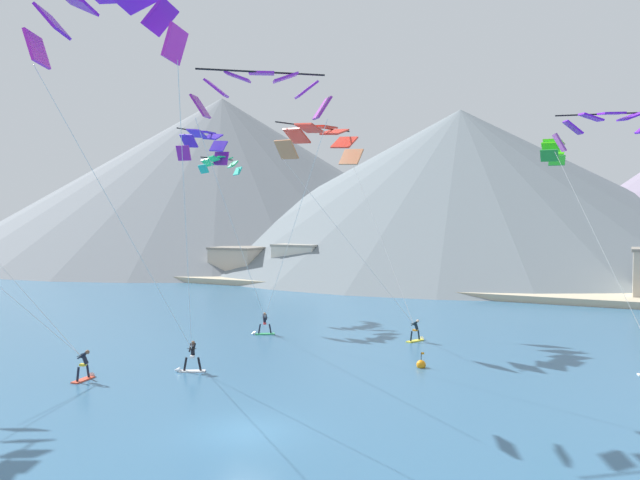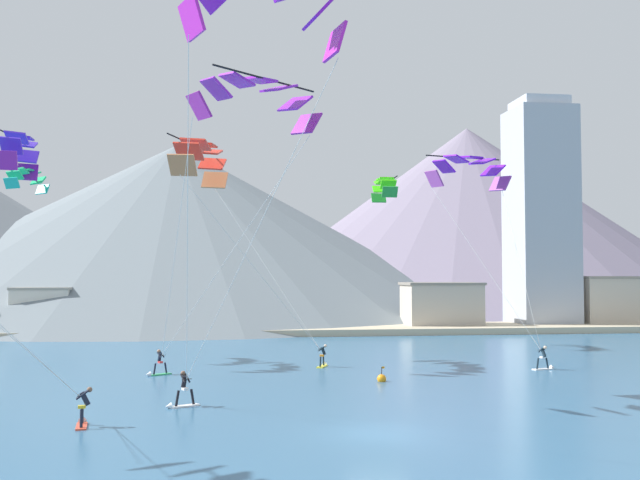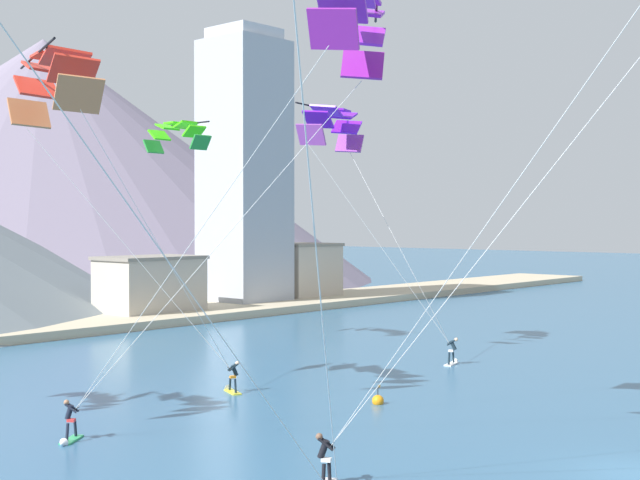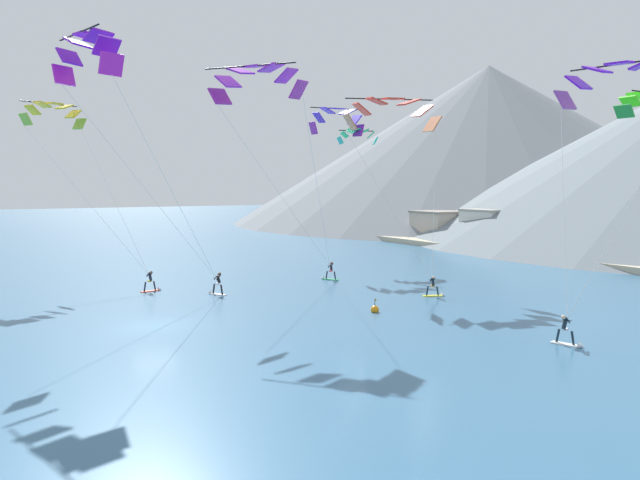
# 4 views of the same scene
# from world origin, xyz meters

# --- Properties ---
(ground_plane) EXTENTS (400.00, 400.00, 0.00)m
(ground_plane) POSITION_xyz_m (0.00, 0.00, 0.00)
(ground_plane) COLOR #336084
(kitesurfer_near_trail) EXTENTS (1.78, 0.84, 1.71)m
(kitesurfer_near_trail) POSITION_xyz_m (15.38, 17.46, 0.51)
(kitesurfer_near_trail) COLOR white
(kitesurfer_near_trail) RESTS_ON ground
(kitesurfer_mid_center) EXTENTS (1.66, 1.32, 1.69)m
(kitesurfer_mid_center) POSITION_xyz_m (-10.42, 18.22, 0.47)
(kitesurfer_mid_center) COLOR #33B266
(kitesurfer_mid_center) RESTS_ON ground
(kitesurfer_far_left) EXTENTS (1.73, 1.16, 1.79)m
(kitesurfer_far_left) POSITION_xyz_m (-8.25, 6.91, 0.55)
(kitesurfer_far_left) COLOR white
(kitesurfer_far_left) RESTS_ON ground
(kitesurfer_far_right) EXTENTS (1.05, 1.76, 1.65)m
(kitesurfer_far_right) POSITION_xyz_m (0.69, 20.98, 0.45)
(kitesurfer_far_right) COLOR yellow
(kitesurfer_far_right) RESTS_ON ground
(parafoil_kite_near_trail) EXTENTS (7.38, 9.15, 14.42)m
(parafoil_kite_near_trail) POSITION_xyz_m (12.69, 24.64, 14.69)
(parafoil_kite_near_trail) COLOR purple
(parafoil_kite_mid_center) EXTENTS (9.31, 12.40, 15.61)m
(parafoil_kite_mid_center) POSITION_xyz_m (-4.54, 8.80, 15.80)
(parafoil_kite_mid_center) COLOR purple
(parafoil_kite_far_right) EXTENTS (10.52, 8.77, 14.70)m
(parafoil_kite_far_right) POSITION_xyz_m (-7.90, 23.15, 14.84)
(parafoil_kite_far_right) COLOR #C77646
(parafoil_kite_distant_mid_solo) EXTENTS (1.46, 5.64, 1.93)m
(parafoil_kite_distant_mid_solo) POSITION_xyz_m (8.16, 34.41, 14.42)
(parafoil_kite_distant_mid_solo) COLOR #248E32
(race_marker_buoy) EXTENTS (0.56, 0.56, 1.02)m
(race_marker_buoy) POSITION_xyz_m (3.22, 13.66, 0.16)
(race_marker_buoy) COLOR orange
(race_marker_buoy) RESTS_ON ground
(shore_building_harbour_front) EXTENTS (7.21, 5.92, 6.20)m
(shore_building_harbour_front) POSITION_xyz_m (39.31, 52.10, 3.11)
(shore_building_harbour_front) COLOR beige
(shore_building_harbour_front) RESTS_ON ground
(shore_building_promenade_mid) EXTENTS (8.80, 5.66, 5.50)m
(shore_building_promenade_mid) POSITION_xyz_m (18.57, 50.90, 2.76)
(shore_building_promenade_mid) COLOR #B7AD9E
(shore_building_promenade_mid) RESTS_ON ground
(highrise_tower) EXTENTS (7.00, 7.00, 27.60)m
(highrise_tower) POSITION_xyz_m (31.49, 52.53, 13.59)
(highrise_tower) COLOR #A8ADB7
(highrise_tower) RESTS_ON ground
(mountain_peak_west_ridge) EXTENTS (95.97, 95.97, 35.05)m
(mountain_peak_west_ridge) POSITION_xyz_m (40.74, 104.77, 17.53)
(mountain_peak_west_ridge) COLOR slate
(mountain_peak_west_ridge) RESTS_ON ground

